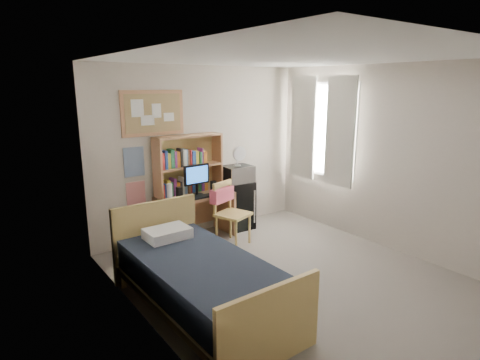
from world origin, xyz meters
TOP-DOWN VIEW (x-y plane):
  - floor at (0.00, 0.00)m, footprint 3.60×4.20m
  - ceiling at (0.00, 0.00)m, footprint 3.60×4.20m
  - wall_back at (0.00, 2.10)m, footprint 3.60×0.04m
  - wall_left at (-1.80, 0.00)m, footprint 0.04×4.20m
  - wall_right at (1.80, 0.00)m, footprint 0.04×4.20m
  - window_unit at (1.75, 1.20)m, footprint 0.10×1.40m
  - curtain_left at (1.72, 0.80)m, footprint 0.04×0.55m
  - curtain_right at (1.72, 1.60)m, footprint 0.04×0.55m
  - bulletin_board at (-0.78, 2.08)m, footprint 0.94×0.03m
  - poster_wave at (-1.10, 2.09)m, footprint 0.30×0.01m
  - poster_japan at (-1.10, 2.09)m, footprint 0.28×0.01m
  - desk at (-0.30, 1.80)m, footprint 1.16×0.62m
  - desk_chair at (0.05, 1.29)m, footprint 0.60×0.60m
  - mini_fridge at (0.50, 1.84)m, footprint 0.48×0.48m
  - bed at (-1.26, -0.01)m, footprint 1.08×2.11m
  - hutch at (-0.31, 1.95)m, footprint 1.09×0.33m
  - monitor at (-0.29, 1.74)m, footprint 0.42×0.05m
  - keyboard at (-0.29, 1.60)m, footprint 0.46×0.17m
  - speaker_left at (-0.59, 1.72)m, footprint 0.08×0.08m
  - speaker_right at (0.00, 1.75)m, footprint 0.08×0.08m
  - water_bottle at (-0.77, 1.67)m, footprint 0.08×0.08m
  - hoodie at (-0.02, 1.48)m, footprint 0.45×0.27m
  - microwave at (0.50, 1.82)m, footprint 0.47×0.36m
  - desk_fan at (0.50, 1.82)m, footprint 0.24×0.24m
  - pillow at (-1.27, 0.74)m, footprint 0.50×0.36m

SIDE VIEW (x-z plane):
  - floor at x=0.00m, z-range -0.02..0.00m
  - bed at x=-1.26m, z-range 0.00..0.58m
  - desk at x=-0.30m, z-range 0.00..0.71m
  - mini_fridge at x=0.50m, z-range 0.00..0.78m
  - desk_chair at x=0.05m, z-range 0.00..0.94m
  - pillow at x=-1.27m, z-range 0.58..0.70m
  - keyboard at x=-0.29m, z-range 0.71..0.73m
  - hoodie at x=-0.02m, z-range 0.63..0.83m
  - poster_japan at x=-1.10m, z-range 0.60..0.96m
  - speaker_right at x=0.00m, z-range 0.71..0.88m
  - speaker_left at x=-0.59m, z-range 0.71..0.88m
  - water_bottle at x=-0.77m, z-range 0.71..0.97m
  - microwave at x=0.50m, z-range 0.78..1.05m
  - monitor at x=-0.29m, z-range 0.71..1.15m
  - hutch at x=-0.31m, z-range 0.71..1.59m
  - desk_fan at x=0.50m, z-range 1.05..1.33m
  - poster_wave at x=-1.10m, z-range 1.04..1.46m
  - wall_back at x=0.00m, z-range 0.00..2.60m
  - wall_left at x=-1.80m, z-range 0.00..2.60m
  - wall_right at x=1.80m, z-range 0.00..2.60m
  - window_unit at x=1.75m, z-range 0.75..2.45m
  - curtain_left at x=1.72m, z-range 0.75..2.45m
  - curtain_right at x=1.72m, z-range 0.75..2.45m
  - bulletin_board at x=-0.78m, z-range 1.60..2.24m
  - ceiling at x=0.00m, z-range 2.59..2.61m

